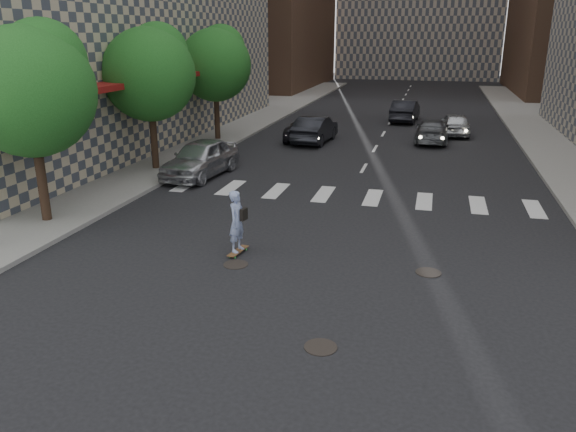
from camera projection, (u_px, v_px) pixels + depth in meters
name	position (u px, v px, depth m)	size (l,w,h in m)	color
ground	(294.00, 290.00, 14.30)	(160.00, 160.00, 0.00)	black
sidewalk_left	(151.00, 133.00, 36.14)	(13.00, 80.00, 0.15)	gray
tree_a	(33.00, 85.00, 18.00)	(4.20, 4.20, 6.60)	#382619
tree_b	(151.00, 70.00, 25.36)	(4.20, 4.20, 6.60)	#382619
tree_c	(216.00, 61.00, 32.71)	(4.20, 4.20, 6.60)	#382619
manhole_a	(321.00, 347.00, 11.71)	(0.70, 0.70, 0.02)	black
manhole_b	(236.00, 264.00, 15.88)	(0.70, 0.70, 0.02)	black
manhole_c	(428.00, 272.00, 15.35)	(0.70, 0.70, 0.02)	black
skateboarder	(237.00, 221.00, 16.36)	(0.55, 1.00, 1.94)	brown
silver_sedan	(201.00, 158.00, 25.42)	(1.97, 4.91, 1.67)	#B5B7BC
traffic_car_a	(315.00, 129.00, 33.33)	(1.66, 4.76, 1.57)	black
traffic_car_b	(432.00, 131.00, 33.39)	(1.90, 4.67, 1.36)	#4E5155
traffic_car_c	(305.00, 129.00, 34.12)	(2.14, 4.65, 1.29)	black
traffic_car_d	(455.00, 124.00, 35.73)	(1.70, 4.22, 1.44)	#B5B8BD
traffic_car_e	(405.00, 111.00, 41.15)	(1.66, 4.77, 1.57)	black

